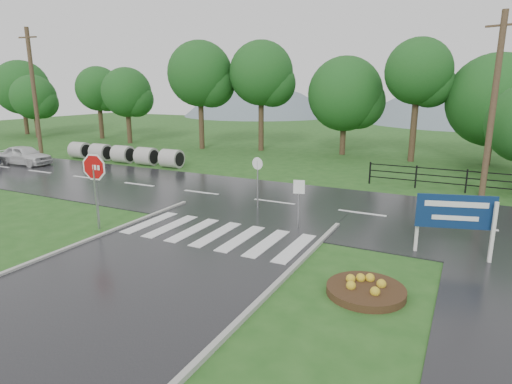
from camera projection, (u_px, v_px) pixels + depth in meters
The scene contains 16 objects.
ground at pixel (112, 295), 10.87m from camera, with size 120.00×120.00×0.00m, color #23521B.
main_road at pixel (274, 203), 19.54m from camera, with size 90.00×8.00×0.04m, color black.
walkway at pixel (486, 300), 10.62m from camera, with size 2.20×11.00×0.04m, color #2A2A2D.
crosswalk at pixel (216, 234), 15.19m from camera, with size 6.50×2.80×0.02m.
fence_west at pixel (467, 179), 21.19m from camera, with size 9.58×0.08×1.20m.
hills at pixel (432, 218), 69.42m from camera, with size 102.00×48.00×48.00m.
treeline at pixel (366, 159), 31.25m from camera, with size 83.20×5.20×10.00m.
culvert_pipes at pixel (123, 154), 29.79m from camera, with size 9.70×1.20×1.20m.
stop_sign at pixel (94, 174), 15.44m from camera, with size 1.33×0.19×3.01m.
estate_billboard at pixel (455, 215), 12.93m from camera, with size 2.22×0.69×2.00m.
flower_bed at pixel (366, 289), 10.86m from camera, with size 2.00×2.00×0.40m.
reg_sign_small at pixel (299, 194), 15.61m from camera, with size 0.40×0.13×1.86m.
reg_sign_round at pixel (258, 177), 18.20m from camera, with size 0.52×0.10×2.26m.
car_white at pixel (26, 165), 29.06m from camera, with size 1.57×3.90×1.33m, color silver.
utility_pole_west at pixel (34, 91), 33.25m from camera, with size 1.70×0.32×9.56m.
utility_pole_east at pixel (493, 106), 19.58m from camera, with size 1.45×0.57×8.45m.
Camera 1 is at (7.74, -7.22, 5.13)m, focal length 30.00 mm.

